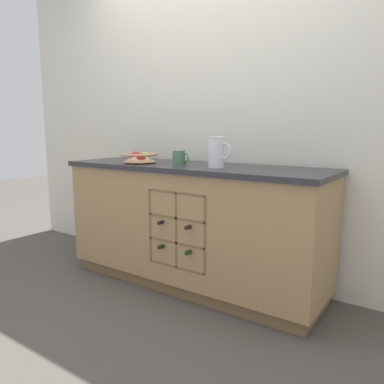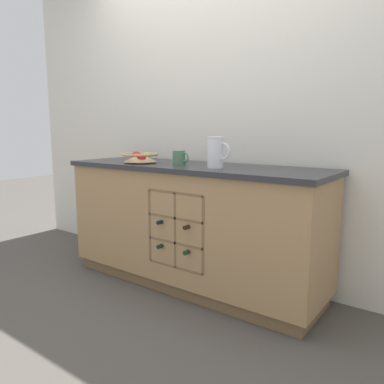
% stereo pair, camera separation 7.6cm
% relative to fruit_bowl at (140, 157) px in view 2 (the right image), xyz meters
% --- Properties ---
extents(ground_plane, '(14.00, 14.00, 0.00)m').
position_rel_fruit_bowl_xyz_m(ground_plane, '(0.40, 0.11, -0.93)').
color(ground_plane, '#4C4742').
extents(back_wall, '(4.40, 0.06, 2.55)m').
position_rel_fruit_bowl_xyz_m(back_wall, '(0.40, 0.46, 0.34)').
color(back_wall, silver).
rests_on(back_wall, ground_plane).
extents(kitchen_island, '(1.96, 0.63, 0.89)m').
position_rel_fruit_bowl_xyz_m(kitchen_island, '(0.40, 0.11, -0.48)').
color(kitchen_island, brown).
rests_on(kitchen_island, ground_plane).
extents(fruit_bowl, '(0.27, 0.27, 0.09)m').
position_rel_fruit_bowl_xyz_m(fruit_bowl, '(0.00, 0.00, 0.00)').
color(fruit_bowl, tan).
rests_on(fruit_bowl, kitchen_island).
extents(white_pitcher, '(0.16, 0.11, 0.20)m').
position_rel_fruit_bowl_xyz_m(white_pitcher, '(0.66, 0.02, 0.06)').
color(white_pitcher, white).
rests_on(white_pitcher, kitchen_island).
extents(ceramic_mug, '(0.13, 0.09, 0.10)m').
position_rel_fruit_bowl_xyz_m(ceramic_mug, '(0.32, 0.07, 0.00)').
color(ceramic_mug, '#4C7A56').
rests_on(ceramic_mug, kitchen_island).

